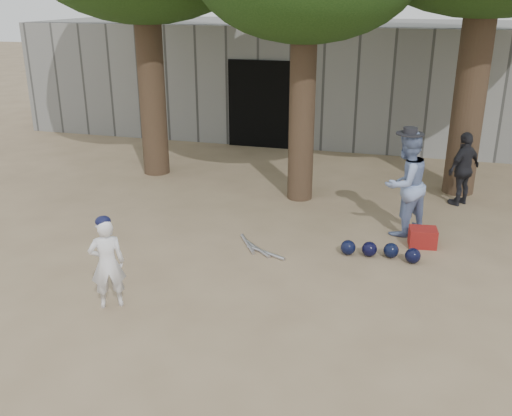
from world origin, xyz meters
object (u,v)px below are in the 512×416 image
(boy_player, at_px, (107,263))
(red_bag, at_px, (423,237))
(spectator_blue, at_px, (405,184))
(spectator_dark, at_px, (464,169))

(boy_player, distance_m, red_bag, 4.87)
(spectator_blue, height_order, spectator_dark, spectator_blue)
(red_bag, bearing_deg, spectator_blue, 127.24)
(boy_player, relative_size, spectator_blue, 0.70)
(boy_player, xyz_separation_m, spectator_dark, (4.51, 5.14, 0.10))
(boy_player, relative_size, spectator_dark, 0.86)
(spectator_dark, bearing_deg, spectator_blue, 9.03)
(boy_player, distance_m, spectator_blue, 4.90)
(boy_player, height_order, red_bag, boy_player)
(spectator_blue, xyz_separation_m, red_bag, (0.35, -0.45, -0.71))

